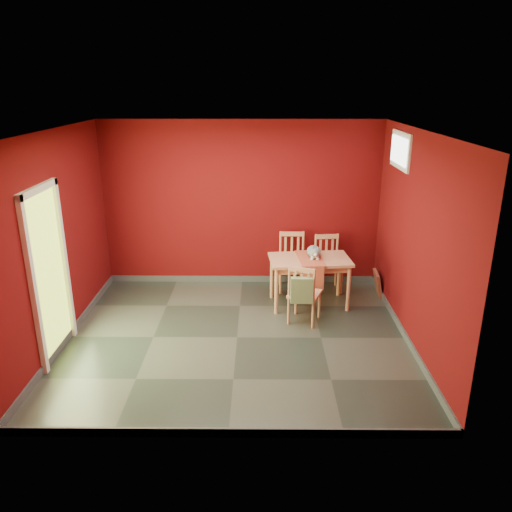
{
  "coord_description": "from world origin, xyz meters",
  "views": [
    {
      "loc": [
        0.3,
        -5.95,
        3.23
      ],
      "look_at": [
        0.25,
        0.45,
        1.0
      ],
      "focal_mm": 35.0,
      "sensor_mm": 36.0,
      "label": 1
    }
  ],
  "objects_px": {
    "dining_table": "(310,264)",
    "chair_far_left": "(292,261)",
    "chair_near": "(304,293)",
    "tote_bag": "(302,290)",
    "chair_far_right": "(328,263)",
    "picture_frame": "(378,283)",
    "cat": "(314,249)"
  },
  "relations": [
    {
      "from": "tote_bag",
      "to": "cat",
      "type": "bearing_deg",
      "value": 74.9
    },
    {
      "from": "chair_near",
      "to": "picture_frame",
      "type": "distance_m",
      "value": 1.62
    },
    {
      "from": "tote_bag",
      "to": "picture_frame",
      "type": "bearing_deg",
      "value": 41.98
    },
    {
      "from": "chair_far_left",
      "to": "cat",
      "type": "relative_size",
      "value": 2.12
    },
    {
      "from": "chair_far_left",
      "to": "picture_frame",
      "type": "xyz_separation_m",
      "value": [
        1.36,
        -0.27,
        -0.28
      ]
    },
    {
      "from": "picture_frame",
      "to": "cat",
      "type": "bearing_deg",
      "value": -165.74
    },
    {
      "from": "tote_bag",
      "to": "picture_frame",
      "type": "height_order",
      "value": "tote_bag"
    },
    {
      "from": "dining_table",
      "to": "chair_near",
      "type": "height_order",
      "value": "chair_near"
    },
    {
      "from": "chair_far_right",
      "to": "dining_table",
      "type": "bearing_deg",
      "value": -120.96
    },
    {
      "from": "dining_table",
      "to": "cat",
      "type": "height_order",
      "value": "cat"
    },
    {
      "from": "dining_table",
      "to": "cat",
      "type": "relative_size",
      "value": 2.83
    },
    {
      "from": "chair_far_left",
      "to": "chair_far_right",
      "type": "relative_size",
      "value": 1.03
    },
    {
      "from": "tote_bag",
      "to": "picture_frame",
      "type": "xyz_separation_m",
      "value": [
        1.32,
        1.19,
        -0.38
      ]
    },
    {
      "from": "chair_far_left",
      "to": "tote_bag",
      "type": "relative_size",
      "value": 2.18
    },
    {
      "from": "chair_far_left",
      "to": "cat",
      "type": "xyz_separation_m",
      "value": [
        0.29,
        -0.55,
        0.38
      ]
    },
    {
      "from": "chair_far_right",
      "to": "chair_near",
      "type": "distance_m",
      "value": 1.31
    },
    {
      "from": "chair_far_right",
      "to": "tote_bag",
      "type": "height_order",
      "value": "chair_far_right"
    },
    {
      "from": "chair_near",
      "to": "tote_bag",
      "type": "distance_m",
      "value": 0.25
    },
    {
      "from": "chair_near",
      "to": "picture_frame",
      "type": "relative_size",
      "value": 2.22
    },
    {
      "from": "dining_table",
      "to": "picture_frame",
      "type": "xyz_separation_m",
      "value": [
        1.14,
        0.36,
        -0.46
      ]
    },
    {
      "from": "chair_far_right",
      "to": "chair_near",
      "type": "relative_size",
      "value": 1.03
    },
    {
      "from": "dining_table",
      "to": "chair_near",
      "type": "bearing_deg",
      "value": -102.14
    },
    {
      "from": "chair_far_right",
      "to": "picture_frame",
      "type": "height_order",
      "value": "chair_far_right"
    },
    {
      "from": "picture_frame",
      "to": "dining_table",
      "type": "bearing_deg",
      "value": -162.26
    },
    {
      "from": "cat",
      "to": "tote_bag",
      "type": "bearing_deg",
      "value": -86.39
    },
    {
      "from": "dining_table",
      "to": "tote_bag",
      "type": "relative_size",
      "value": 2.92
    },
    {
      "from": "chair_far_right",
      "to": "tote_bag",
      "type": "bearing_deg",
      "value": -110.76
    },
    {
      "from": "chair_near",
      "to": "chair_far_right",
      "type": "bearing_deg",
      "value": 68.01
    },
    {
      "from": "dining_table",
      "to": "chair_far_left",
      "type": "height_order",
      "value": "chair_far_left"
    },
    {
      "from": "tote_bag",
      "to": "cat",
      "type": "xyz_separation_m",
      "value": [
        0.25,
        0.91,
        0.28
      ]
    },
    {
      "from": "tote_bag",
      "to": "cat",
      "type": "distance_m",
      "value": 0.99
    },
    {
      "from": "chair_near",
      "to": "tote_bag",
      "type": "bearing_deg",
      "value": -103.07
    }
  ]
}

